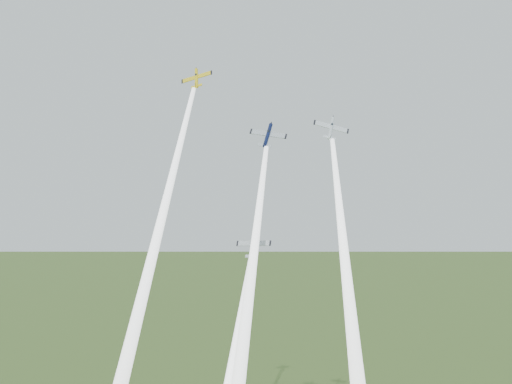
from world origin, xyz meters
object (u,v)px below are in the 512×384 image
plane_navy (268,135)px  plane_silver_low (253,245)px  plane_silver_right (331,128)px  plane_yellow (196,78)px

plane_navy → plane_silver_low: bearing=-109.7°
plane_navy → plane_silver_low: size_ratio=1.09×
plane_silver_low → plane_silver_right: bearing=38.7°
plane_silver_low → plane_navy: bearing=75.4°
plane_navy → plane_silver_right: size_ratio=1.02×
plane_silver_right → plane_yellow: bearing=167.4°
plane_navy → plane_silver_low: (-0.94, -5.93, -22.23)m
plane_navy → plane_yellow: bearing=163.4°
plane_silver_right → plane_navy: bearing=-173.0°
plane_yellow → plane_silver_right: plane_yellow is taller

